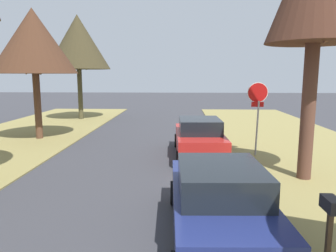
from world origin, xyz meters
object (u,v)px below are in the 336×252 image
object	(u,v)px
street_tree_left_far	(78,42)
street_tree_left_mid_b	(33,41)
stop_sign_far	(258,103)
curbside_mailbox	(331,213)
parked_sedan_red	(199,139)
parked_sedan_navy	(218,204)

from	to	relation	value
street_tree_left_far	street_tree_left_mid_b	bearing A→B (deg)	-88.95
street_tree_left_mid_b	street_tree_left_far	world-z (taller)	street_tree_left_far
stop_sign_far	curbside_mailbox	world-z (taller)	stop_sign_far
stop_sign_far	street_tree_left_far	xyz separation A→B (m)	(-10.54, 10.49, 3.45)
stop_sign_far	curbside_mailbox	xyz separation A→B (m)	(-0.60, -7.78, -1.13)
parked_sedan_red	curbside_mailbox	xyz separation A→B (m)	(1.72, -7.73, 0.33)
stop_sign_far	curbside_mailbox	size ratio (longest dim) A/B	2.34
parked_sedan_navy	curbside_mailbox	bearing A→B (deg)	-33.37
street_tree_left_mid_b	street_tree_left_far	xyz separation A→B (m)	(-0.14, 7.38, 0.69)
street_tree_left_far	parked_sedan_red	size ratio (longest dim) A/B	1.69
parked_sedan_red	curbside_mailbox	world-z (taller)	parked_sedan_red
street_tree_left_mid_b	curbside_mailbox	distance (m)	15.17
parked_sedan_red	street_tree_left_mid_b	bearing A→B (deg)	158.69
curbside_mailbox	parked_sedan_red	bearing A→B (deg)	102.54
parked_sedan_red	curbside_mailbox	bearing A→B (deg)	-77.46
stop_sign_far	street_tree_left_mid_b	bearing A→B (deg)	163.37
street_tree_left_mid_b	curbside_mailbox	bearing A→B (deg)	-47.98
parked_sedan_red	stop_sign_far	bearing A→B (deg)	1.18
stop_sign_far	parked_sedan_red	size ratio (longest dim) A/B	0.66
stop_sign_far	parked_sedan_navy	xyz separation A→B (m)	(-2.29, -6.66, -1.47)
stop_sign_far	street_tree_left_far	world-z (taller)	street_tree_left_far
stop_sign_far	parked_sedan_navy	world-z (taller)	stop_sign_far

